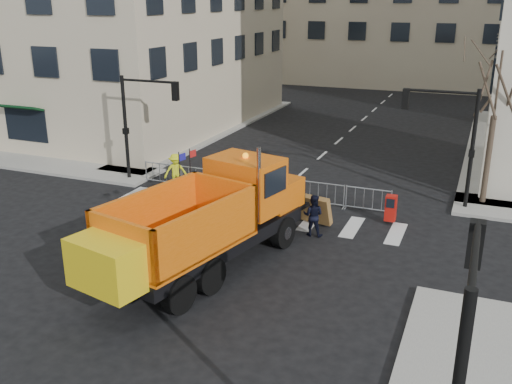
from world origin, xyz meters
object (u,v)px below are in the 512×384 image
at_px(cop_a, 281,196).
at_px(cop_b, 313,215).
at_px(worker, 176,171).
at_px(cop_c, 274,196).
at_px(newspaper_box, 391,208).
at_px(plow_truck, 205,219).

bearing_deg(cop_a, cop_b, 119.20).
height_order(cop_b, worker, worker).
height_order(cop_c, newspaper_box, cop_c).
bearing_deg(worker, cop_a, -46.33).
relative_size(cop_a, worker, 0.94).
bearing_deg(worker, cop_c, -49.08).
bearing_deg(cop_a, plow_truck, 64.84).
height_order(worker, newspaper_box, worker).
distance_m(plow_truck, cop_a, 6.19).
bearing_deg(cop_c, cop_a, 157.55).
height_order(plow_truck, cop_b, plow_truck).
relative_size(cop_b, worker, 0.97).
height_order(cop_b, newspaper_box, cop_b).
bearing_deg(cop_c, cop_b, 82.70).
distance_m(cop_a, worker, 5.91).
distance_m(cop_a, cop_c, 0.36).
xyz_separation_m(cop_b, worker, (-7.79, 2.72, 0.17)).
bearing_deg(cop_a, worker, -29.24).
relative_size(cop_c, worker, 1.03).
distance_m(plow_truck, cop_b, 5.15).
bearing_deg(worker, cop_b, -55.89).
bearing_deg(plow_truck, newspaper_box, -24.77).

